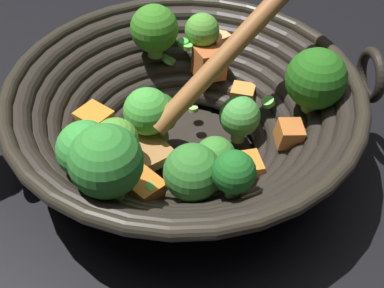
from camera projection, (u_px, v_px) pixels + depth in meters
name	position (u px, v px, depth m)	size (l,w,h in m)	color
ground_plane	(185.00, 159.00, 0.56)	(4.00, 4.00, 0.00)	black
wok	(184.00, 114.00, 0.51)	(0.34, 0.34, 0.19)	black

